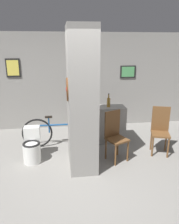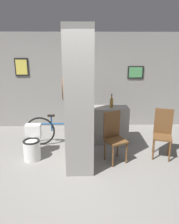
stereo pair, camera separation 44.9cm
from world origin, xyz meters
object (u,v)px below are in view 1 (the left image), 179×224
chair_near_pillar (115,134)px  bicycle (61,131)px  toilet (32,147)px  bottle_tall (109,102)px  chair_by_doorway (160,129)px

chair_near_pillar → bicycle: bearing=119.9°
toilet → chair_near_pillar: chair_near_pillar is taller
chair_near_pillar → bottle_tall: (0.05, 0.85, 0.45)m
toilet → bottle_tall: 1.99m
chair_near_pillar → bottle_tall: bottle_tall is taller
toilet → chair_near_pillar: (1.67, -0.14, 0.25)m
chair_near_pillar → bottle_tall: size_ratio=3.11×
chair_near_pillar → chair_by_doorway: size_ratio=1.00×
chair_near_pillar → bicycle: 1.33m
chair_by_doorway → bottle_tall: 1.30m
bottle_tall → toilet: bearing=-157.5°
chair_near_pillar → bicycle: size_ratio=0.57×
toilet → bottle_tall: bearing=22.5°
bottle_tall → chair_by_doorway: bearing=-35.0°
bicycle → chair_near_pillar: bearing=-35.4°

